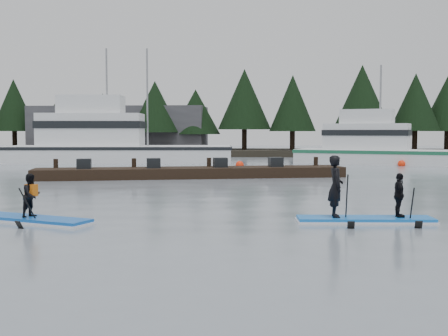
# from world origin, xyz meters

# --- Properties ---
(ground) EXTENTS (160.00, 160.00, 0.00)m
(ground) POSITION_xyz_m (0.00, 0.00, 0.00)
(ground) COLOR gray
(ground) RESTS_ON ground
(far_shore) EXTENTS (70.00, 8.00, 0.60)m
(far_shore) POSITION_xyz_m (0.00, 42.00, 0.30)
(far_shore) COLOR #2D281E
(far_shore) RESTS_ON ground
(treeline) EXTENTS (60.00, 4.00, 8.00)m
(treeline) POSITION_xyz_m (0.00, 42.00, 0.00)
(treeline) COLOR black
(treeline) RESTS_ON ground
(waterfront_building) EXTENTS (18.00, 6.00, 5.00)m
(waterfront_building) POSITION_xyz_m (-14.00, 44.00, 2.50)
(waterfront_building) COLOR #4C4C51
(waterfront_building) RESTS_ON ground
(fishing_boat_large) EXTENTS (17.84, 6.45, 9.88)m
(fishing_boat_large) POSITION_xyz_m (-10.62, 28.87, 0.75)
(fishing_boat_large) COLOR white
(fishing_boat_large) RESTS_ON ground
(fishing_boat_medium) EXTENTS (14.02, 8.06, 8.17)m
(fishing_boat_medium) POSITION_xyz_m (10.13, 28.16, 0.57)
(fishing_boat_medium) COLOR white
(fishing_boat_medium) RESTS_ON ground
(floating_dock) EXTENTS (16.15, 5.84, 0.54)m
(floating_dock) POSITION_xyz_m (-2.37, 14.82, 0.27)
(floating_dock) COLOR black
(floating_dock) RESTS_ON ground
(buoy_c) EXTENTS (0.52, 0.52, 0.52)m
(buoy_c) POSITION_xyz_m (10.89, 25.68, 0.00)
(buoy_c) COLOR #FF2E0C
(buoy_c) RESTS_ON ground
(buoy_b) EXTENTS (0.55, 0.55, 0.55)m
(buoy_b) POSITION_xyz_m (-0.32, 23.53, 0.00)
(buoy_b) COLOR #FF2E0C
(buoy_b) RESTS_ON ground
(paddleboard_solo) EXTENTS (3.55, 1.98, 1.78)m
(paddleboard_solo) POSITION_xyz_m (-4.74, 0.30, 0.36)
(paddleboard_solo) COLOR blue
(paddleboard_solo) RESTS_ON ground
(paddleboard_duo) EXTENTS (3.65, 1.26, 2.27)m
(paddleboard_duo) POSITION_xyz_m (4.11, 0.98, 0.56)
(paddleboard_duo) COLOR blue
(paddleboard_duo) RESTS_ON ground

